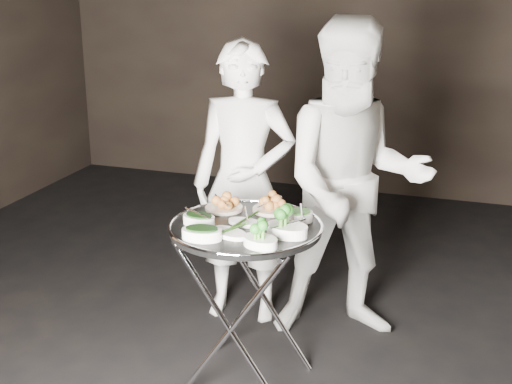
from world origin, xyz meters
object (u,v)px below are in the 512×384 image
(waiter_left, at_px, (244,183))
(waiter_right, at_px, (354,183))
(serving_tray, at_px, (246,227))
(tray_stand, at_px, (246,299))

(waiter_left, height_order, waiter_right, waiter_right)
(serving_tray, bearing_deg, waiter_right, 61.66)
(waiter_right, bearing_deg, tray_stand, -137.69)
(tray_stand, bearing_deg, waiter_right, 61.66)
(tray_stand, height_order, waiter_left, waiter_left)
(serving_tray, relative_size, waiter_left, 0.45)
(tray_stand, relative_size, serving_tray, 1.14)
(tray_stand, bearing_deg, serving_tray, 180.00)
(serving_tray, relative_size, waiter_right, 0.41)
(tray_stand, xyz_separation_m, waiter_right, (0.37, 0.68, 0.41))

